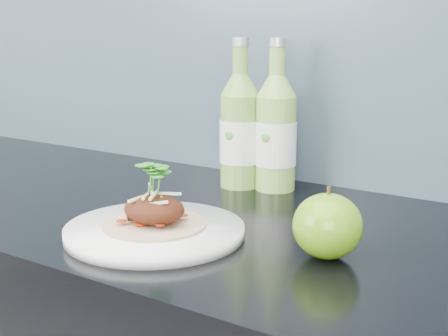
{
  "coord_description": "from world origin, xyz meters",
  "views": [
    {
      "loc": [
        0.54,
        0.91,
        1.2
      ],
      "look_at": [
        0.06,
        1.62,
        1.0
      ],
      "focal_mm": 50.0,
      "sensor_mm": 36.0,
      "label": 1
    }
  ],
  "objects_px": {
    "cider_bottle_right": "(276,133)",
    "dinner_plate": "(155,231)",
    "cider_bottle_left": "(240,131)",
    "green_apple": "(327,226)"
  },
  "relations": [
    {
      "from": "cider_bottle_left",
      "to": "cider_bottle_right",
      "type": "distance_m",
      "value": 0.07
    },
    {
      "from": "cider_bottle_right",
      "to": "dinner_plate",
      "type": "bearing_deg",
      "value": -107.82
    },
    {
      "from": "dinner_plate",
      "to": "cider_bottle_right",
      "type": "bearing_deg",
      "value": 87.83
    },
    {
      "from": "dinner_plate",
      "to": "green_apple",
      "type": "bearing_deg",
      "value": 14.04
    },
    {
      "from": "green_apple",
      "to": "cider_bottle_right",
      "type": "relative_size",
      "value": 0.4
    },
    {
      "from": "dinner_plate",
      "to": "green_apple",
      "type": "xyz_separation_m",
      "value": [
        0.24,
        0.06,
        0.04
      ]
    },
    {
      "from": "dinner_plate",
      "to": "cider_bottle_left",
      "type": "bearing_deg",
      "value": 99.84
    },
    {
      "from": "cider_bottle_right",
      "to": "cider_bottle_left",
      "type": "bearing_deg",
      "value": 178.74
    },
    {
      "from": "green_apple",
      "to": "cider_bottle_right",
      "type": "distance_m",
      "value": 0.36
    },
    {
      "from": "green_apple",
      "to": "cider_bottle_left",
      "type": "height_order",
      "value": "cider_bottle_left"
    }
  ]
}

